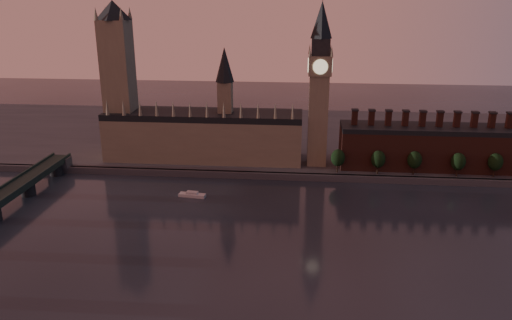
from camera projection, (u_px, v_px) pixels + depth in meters
The scene contains 12 objects.
ground at pixel (299, 250), 224.25m from camera, with size 900.00×900.00×0.00m, color black.
north_bank at pixel (301, 138), 391.82m from camera, with size 900.00×182.00×4.00m.
palace_of_westminster at pixel (204, 133), 331.49m from camera, with size 130.00×30.30×74.00m.
victoria_tower at pixel (118, 76), 324.48m from camera, with size 24.00×24.00×108.00m.
big_ben at pixel (319, 83), 309.34m from camera, with size 15.00×15.00×107.00m.
chimney_block at pixel (428, 146), 315.69m from camera, with size 110.00×25.00×37.00m.
embankment_tree_0 at pixel (338, 158), 307.61m from camera, with size 8.60×8.60×14.88m.
embankment_tree_1 at pixel (378, 159), 305.05m from camera, with size 8.60×8.60×14.88m.
embankment_tree_2 at pixel (415, 160), 303.81m from camera, with size 8.60×8.60×14.88m.
embankment_tree_3 at pixel (458, 162), 300.68m from camera, with size 8.60×8.60×14.88m.
embankment_tree_4 at pixel (495, 162), 299.87m from camera, with size 8.60×8.60×14.88m.
river_boat at pixel (192, 195), 283.26m from camera, with size 15.58×6.21×3.03m.
Camera 1 is at (-1.33, -200.81, 109.50)m, focal length 35.00 mm.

